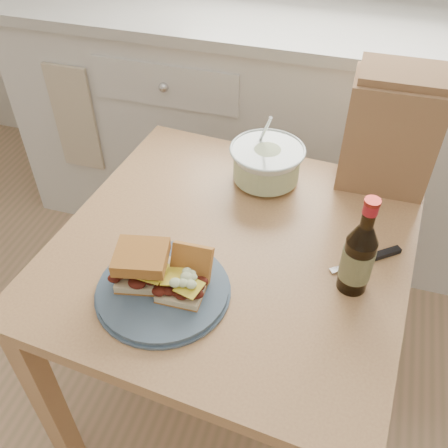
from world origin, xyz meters
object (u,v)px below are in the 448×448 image
(dining_table, at_px, (232,272))
(plate, at_px, (163,290))
(coleslaw_bowl, at_px, (266,165))
(paper_bag, at_px, (390,134))
(beer_bottle, at_px, (358,257))

(dining_table, relative_size, plate, 3.13)
(coleslaw_bowl, bearing_deg, paper_bag, 16.78)
(beer_bottle, xyz_separation_m, paper_bag, (0.03, 0.42, 0.06))
(beer_bottle, bearing_deg, coleslaw_bowl, 116.46)
(plate, xyz_separation_m, coleslaw_bowl, (0.12, 0.47, 0.04))
(plate, distance_m, beer_bottle, 0.43)
(paper_bag, bearing_deg, coleslaw_bowl, -164.18)
(coleslaw_bowl, bearing_deg, dining_table, -93.91)
(dining_table, bearing_deg, paper_bag, 52.81)
(paper_bag, bearing_deg, beer_bottle, -95.07)
(coleslaw_bowl, xyz_separation_m, beer_bottle, (0.28, -0.33, 0.04))
(plate, distance_m, paper_bag, 0.72)
(plate, relative_size, coleslaw_bowl, 1.41)
(dining_table, relative_size, coleslaw_bowl, 4.40)
(dining_table, bearing_deg, plate, -113.18)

